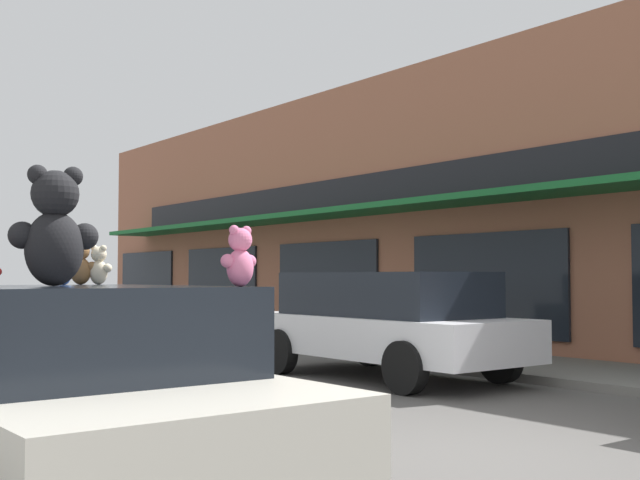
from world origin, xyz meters
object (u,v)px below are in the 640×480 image
(teddy_bear_giant, at_px, (55,228))
(teddy_bear_blue, at_px, (64,270))
(plush_art_car, at_px, (71,391))
(parked_car_far_center, at_px, (385,320))
(teddy_bear_cream, at_px, (99,266))
(teddy_bear_pink, at_px, (240,257))
(teddy_bear_brown, at_px, (81,264))

(teddy_bear_giant, bearing_deg, teddy_bear_blue, -101.46)
(plush_art_car, relative_size, teddy_bear_blue, 17.99)
(parked_car_far_center, bearing_deg, teddy_bear_cream, -152.43)
(plush_art_car, distance_m, teddy_bear_cream, 1.38)
(plush_art_car, distance_m, teddy_bear_blue, 1.15)
(teddy_bear_pink, bearing_deg, parked_car_far_center, -151.46)
(plush_art_car, distance_m, parked_car_far_center, 7.41)
(parked_car_far_center, bearing_deg, teddy_bear_pink, -138.78)
(teddy_bear_giant, relative_size, teddy_bear_pink, 2.11)
(teddy_bear_brown, bearing_deg, teddy_bear_blue, 87.50)
(teddy_bear_blue, bearing_deg, teddy_bear_cream, -142.50)
(teddy_bear_pink, xyz_separation_m, teddy_bear_brown, (-0.26, 1.97, -0.02))
(plush_art_car, bearing_deg, teddy_bear_blue, 73.80)
(teddy_bear_giant, xyz_separation_m, parked_car_far_center, (6.38, 3.87, -0.97))
(parked_car_far_center, bearing_deg, teddy_bear_blue, -152.65)
(parked_car_far_center, bearing_deg, teddy_bear_giant, -148.79)
(teddy_bear_giant, bearing_deg, parked_car_far_center, -136.31)
(teddy_bear_blue, bearing_deg, teddy_bear_brown, -120.71)
(plush_art_car, bearing_deg, parked_car_far_center, 31.39)
(plush_art_car, height_order, teddy_bear_pink, teddy_bear_pink)
(plush_art_car, distance_m, teddy_bear_giant, 1.07)
(plush_art_car, bearing_deg, teddy_bear_pink, -54.70)
(teddy_bear_cream, distance_m, parked_car_far_center, 6.50)
(plush_art_car, xyz_separation_m, teddy_bear_giant, (-0.10, 0.07, 1.07))
(teddy_bear_giant, bearing_deg, teddy_bear_cream, -114.38)
(plush_art_car, distance_m, teddy_bear_pink, 1.47)
(teddy_bear_blue, xyz_separation_m, teddy_bear_cream, (0.33, 0.14, 0.04))
(teddy_bear_pink, height_order, parked_car_far_center, teddy_bear_pink)
(teddy_bear_cream, bearing_deg, parked_car_far_center, -90.47)
(teddy_bear_cream, bearing_deg, plush_art_car, 121.59)
(plush_art_car, bearing_deg, teddy_bear_giant, 145.43)
(plush_art_car, relative_size, teddy_bear_brown, 11.87)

